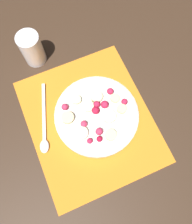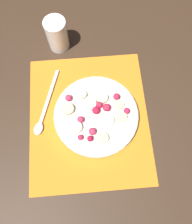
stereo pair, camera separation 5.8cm
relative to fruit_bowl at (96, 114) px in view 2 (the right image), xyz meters
The scene contains 5 objects.
ground_plane 0.03m from the fruit_bowl, 79.51° to the right, with size 3.00×3.00×0.00m, color #382619.
placemat 0.03m from the fruit_bowl, 79.51° to the right, with size 0.39×0.33×0.01m.
fruit_bowl is the anchor object (origin of this frame).
spoon 0.15m from the fruit_bowl, 97.89° to the right, with size 0.20×0.08×0.01m.
drinking_glass 0.27m from the fruit_bowl, 159.00° to the right, with size 0.06×0.06×0.10m.
Camera 2 is at (0.18, 0.01, 0.60)m, focal length 35.00 mm.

